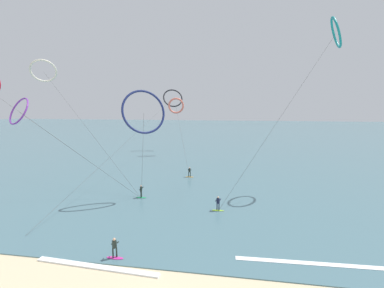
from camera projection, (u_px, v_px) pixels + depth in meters
The scene contains 13 objects.
sea_water at pixel (221, 133), 116.82m from camera, with size 400.00×200.00×0.08m, color #476B75.
surfer_amber at pixel (190, 173), 43.69m from camera, with size 1.40×0.61×1.70m.
surfer_lime at pixel (218, 204), 29.65m from camera, with size 1.40×0.71×1.70m.
surfer_magenta at pixel (115, 249), 20.35m from camera, with size 1.40×0.72×1.70m.
surfer_emerald at pixel (141, 192), 33.82m from camera, with size 1.40×0.60×1.70m.
kite_charcoal at pixel (173, 98), 69.57m from camera, with size 6.00×51.92×16.54m.
kite_coral at pixel (176, 106), 62.52m from camera, with size 8.54×20.77×13.99m.
kite_teal at pixel (336, 33), 33.67m from camera, with size 15.76×11.68×23.48m.
kite_violet at pixel (19, 111), 41.01m from camera, with size 24.60×7.62×13.37m.
kite_navy at pixel (144, 112), 31.32m from camera, with size 5.30×4.72×13.96m.
kite_ivory at pixel (44, 71), 45.66m from camera, with size 24.17×13.65×20.03m.
wave_crest_near at pixel (96, 267), 19.39m from camera, with size 9.91×0.50×0.12m, color white.
wave_crest_mid at pixel (345, 266), 19.44m from camera, with size 16.19×0.50×0.12m, color white.
Camera 1 is at (4.97, -11.70, 11.98)m, focal length 24.25 mm.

